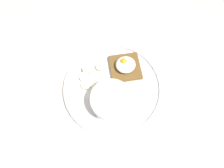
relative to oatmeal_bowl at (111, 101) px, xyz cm
name	(u,v)px	position (x,y,z in cm)	size (l,w,h in cm)	color
ground_plane	(112,89)	(1.65, 5.16, -4.73)	(120.00, 120.00, 2.00)	beige
plate	(112,87)	(1.65, 5.16, -2.93)	(30.31, 30.31, 1.60)	white
oatmeal_bowl	(111,101)	(0.00, 0.00, 0.00)	(11.75, 11.75, 5.35)	white
toast_slice	(125,67)	(7.36, 10.07, -1.99)	(10.49, 10.49, 1.32)	brown
poached_egg	(125,64)	(7.31, 10.16, -0.11)	(6.19, 5.90, 3.07)	white
banana_slice_front	(85,77)	(-5.87, 10.24, -2.06)	(3.89, 3.98, 1.57)	#FCEBC3
banana_slice_left	(100,77)	(-1.21, 9.00, -2.18)	(4.64, 4.69, 1.33)	beige
banana_slice_back	(87,70)	(-4.64, 12.46, -1.93)	(3.27, 3.09, 1.83)	beige
banana_slice_right	(92,79)	(-3.78, 8.90, -1.91)	(4.40, 4.48, 1.89)	#F0E8C8
banana_slice_inner	(86,85)	(-6.01, 7.54, -2.16)	(3.73, 3.66, 1.36)	#F4F1BC
banana_slice_outer	(100,67)	(-0.42, 12.48, -2.10)	(3.01, 3.11, 1.42)	beige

